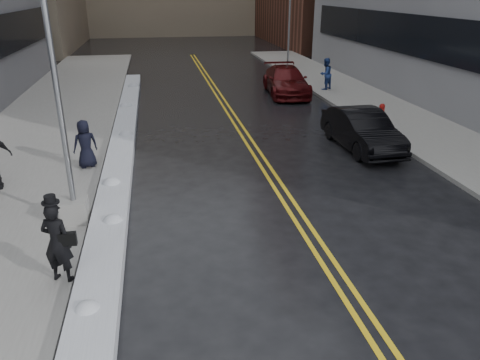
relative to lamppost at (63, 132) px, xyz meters
name	(u,v)px	position (x,y,z in m)	size (l,w,h in m)	color
ground	(213,254)	(3.30, -2.00, -2.53)	(160.00, 160.00, 0.00)	black
sidewalk_west	(42,138)	(-2.45, 8.00, -2.46)	(5.50, 50.00, 0.15)	gray
sidewalk_east	(401,120)	(13.30, 8.00, -2.46)	(4.00, 50.00, 0.15)	gray
lane_line_left	(238,130)	(5.65, 8.00, -2.53)	(0.12, 50.00, 0.01)	gold
lane_line_right	(245,129)	(5.95, 8.00, -2.53)	(0.12, 50.00, 0.01)	gold
snow_ridge	(122,146)	(0.85, 6.00, -2.36)	(0.90, 30.00, 0.34)	silver
lamppost	(63,132)	(0.00, 0.00, 0.00)	(0.65, 0.65, 7.62)	gray
fire_hydrant	(382,111)	(12.30, 8.00, -1.98)	(0.26, 0.26, 0.73)	maroon
traffic_signal	(289,23)	(11.80, 22.00, 0.87)	(0.16, 0.20, 6.00)	gray
pedestrian_fedora	(57,242)	(0.10, -2.67, -1.52)	(0.63, 0.42, 1.73)	black
pedestrian_c	(85,144)	(-0.16, 4.03, -1.58)	(0.78, 0.51, 1.60)	black
pedestrian_east	(326,74)	(12.12, 14.98, -1.48)	(0.88, 0.68, 1.80)	navy
car_black	(362,130)	(9.83, 4.62, -1.79)	(1.58, 4.53, 1.49)	black
car_maroon	(286,81)	(9.65, 14.68, -1.76)	(2.18, 5.35, 1.55)	#480B0D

